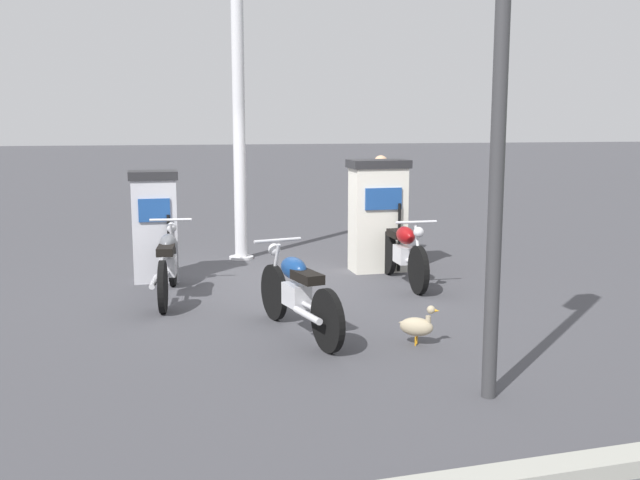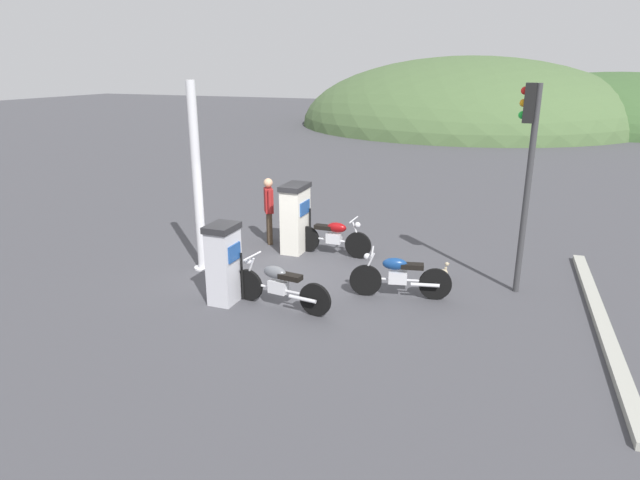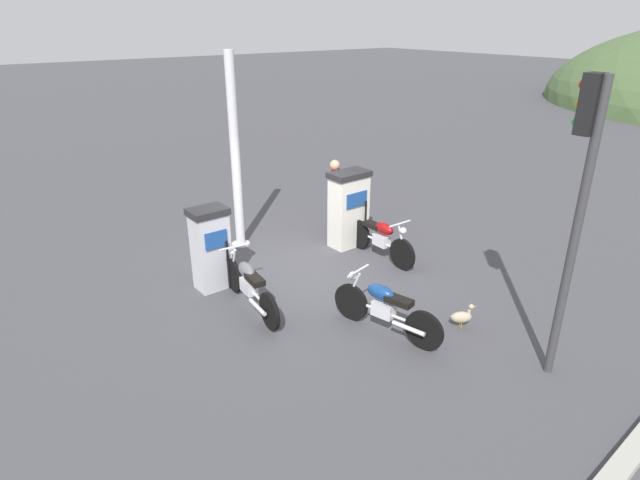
{
  "view_description": "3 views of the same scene",
  "coord_description": "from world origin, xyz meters",
  "px_view_note": "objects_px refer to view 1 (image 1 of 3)",
  "views": [
    {
      "loc": [
        10.12,
        -1.6,
        2.27
      ],
      "look_at": [
        0.29,
        0.57,
        0.64
      ],
      "focal_mm": 41.78,
      "sensor_mm": 36.0,
      "label": 1
    },
    {
      "loc": [
        4.88,
        -10.07,
        4.42
      ],
      "look_at": [
        0.55,
        0.56,
        0.74
      ],
      "focal_mm": 30.83,
      "sensor_mm": 36.0,
      "label": 2
    },
    {
      "loc": [
        7.64,
        -5.32,
        4.68
      ],
      "look_at": [
        0.25,
        0.27,
        0.73
      ],
      "focal_mm": 29.36,
      "sensor_mm": 36.0,
      "label": 3
    }
  ],
  "objects_px": {
    "motorcycle_far_pump": "(403,252)",
    "motorcycle_extra": "(297,292)",
    "attendant_person": "(380,200)",
    "wandering_duck": "(417,326)",
    "fuel_pump_far": "(378,215)",
    "canopy_support_pole": "(239,138)",
    "motorcycle_near_pump": "(168,263)",
    "roadside_traffic_light": "(497,54)",
    "fuel_pump_near": "(154,225)"
  },
  "relations": [
    {
      "from": "motorcycle_far_pump",
      "to": "motorcycle_extra",
      "type": "distance_m",
      "value": 2.84
    },
    {
      "from": "roadside_traffic_light",
      "to": "canopy_support_pole",
      "type": "distance_m",
      "value": 6.76
    },
    {
      "from": "motorcycle_near_pump",
      "to": "motorcycle_extra",
      "type": "bearing_deg",
      "value": 33.69
    },
    {
      "from": "attendant_person",
      "to": "canopy_support_pole",
      "type": "relative_size",
      "value": 0.41
    },
    {
      "from": "motorcycle_far_pump",
      "to": "attendant_person",
      "type": "distance_m",
      "value": 1.92
    },
    {
      "from": "attendant_person",
      "to": "fuel_pump_near",
      "type": "bearing_deg",
      "value": -76.21
    },
    {
      "from": "attendant_person",
      "to": "wandering_duck",
      "type": "xyz_separation_m",
      "value": [
        4.6,
        -1.01,
        -0.78
      ]
    },
    {
      "from": "fuel_pump_far",
      "to": "canopy_support_pole",
      "type": "distance_m",
      "value": 2.65
    },
    {
      "from": "motorcycle_far_pump",
      "to": "motorcycle_extra",
      "type": "bearing_deg",
      "value": -42.07
    },
    {
      "from": "roadside_traffic_light",
      "to": "motorcycle_near_pump",
      "type": "bearing_deg",
      "value": -148.16
    },
    {
      "from": "motorcycle_near_pump",
      "to": "attendant_person",
      "type": "xyz_separation_m",
      "value": [
        -1.97,
        3.44,
        0.53
      ]
    },
    {
      "from": "fuel_pump_far",
      "to": "roadside_traffic_light",
      "type": "bearing_deg",
      "value": -6.82
    },
    {
      "from": "motorcycle_extra",
      "to": "attendant_person",
      "type": "distance_m",
      "value": 4.51
    },
    {
      "from": "motorcycle_extra",
      "to": "canopy_support_pole",
      "type": "height_order",
      "value": "canopy_support_pole"
    },
    {
      "from": "motorcycle_near_pump",
      "to": "fuel_pump_far",
      "type": "bearing_deg",
      "value": 109.15
    },
    {
      "from": "motorcycle_near_pump",
      "to": "attendant_person",
      "type": "height_order",
      "value": "attendant_person"
    },
    {
      "from": "fuel_pump_near",
      "to": "motorcycle_far_pump",
      "type": "distance_m",
      "value": 3.52
    },
    {
      "from": "motorcycle_extra",
      "to": "attendant_person",
      "type": "xyz_separation_m",
      "value": [
        -3.94,
        2.13,
        0.52
      ]
    },
    {
      "from": "fuel_pump_far",
      "to": "canopy_support_pole",
      "type": "xyz_separation_m",
      "value": [
        -1.44,
        -1.91,
        1.13
      ]
    },
    {
      "from": "motorcycle_far_pump",
      "to": "attendant_person",
      "type": "bearing_deg",
      "value": 173.06
    },
    {
      "from": "attendant_person",
      "to": "motorcycle_near_pump",
      "type": "bearing_deg",
      "value": -60.2
    },
    {
      "from": "roadside_traffic_light",
      "to": "wandering_duck",
      "type": "bearing_deg",
      "value": -176.57
    },
    {
      "from": "motorcycle_near_pump",
      "to": "canopy_support_pole",
      "type": "xyz_separation_m",
      "value": [
        -2.53,
        1.22,
        1.53
      ]
    },
    {
      "from": "fuel_pump_near",
      "to": "canopy_support_pole",
      "type": "xyz_separation_m",
      "value": [
        -1.44,
        1.38,
        1.19
      ]
    },
    {
      "from": "motorcycle_extra",
      "to": "attendant_person",
      "type": "relative_size",
      "value": 1.15
    },
    {
      "from": "fuel_pump_far",
      "to": "roadside_traffic_light",
      "type": "distance_m",
      "value": 5.53
    },
    {
      "from": "motorcycle_near_pump",
      "to": "roadside_traffic_light",
      "type": "height_order",
      "value": "roadside_traffic_light"
    },
    {
      "from": "fuel_pump_far",
      "to": "wandering_duck",
      "type": "height_order",
      "value": "fuel_pump_far"
    },
    {
      "from": "wandering_duck",
      "to": "motorcycle_extra",
      "type": "bearing_deg",
      "value": -120.54
    },
    {
      "from": "fuel_pump_far",
      "to": "wandering_duck",
      "type": "xyz_separation_m",
      "value": [
        3.72,
        -0.7,
        -0.65
      ]
    },
    {
      "from": "attendant_person",
      "to": "canopy_support_pole",
      "type": "bearing_deg",
      "value": -104.18
    },
    {
      "from": "roadside_traffic_light",
      "to": "fuel_pump_far",
      "type": "bearing_deg",
      "value": 173.18
    },
    {
      "from": "motorcycle_far_pump",
      "to": "attendant_person",
      "type": "height_order",
      "value": "attendant_person"
    },
    {
      "from": "attendant_person",
      "to": "canopy_support_pole",
      "type": "xyz_separation_m",
      "value": [
        -0.56,
        -2.22,
        1.0
      ]
    },
    {
      "from": "wandering_duck",
      "to": "canopy_support_pole",
      "type": "relative_size",
      "value": 0.1
    },
    {
      "from": "fuel_pump_near",
      "to": "attendant_person",
      "type": "relative_size",
      "value": 0.92
    },
    {
      "from": "fuel_pump_near",
      "to": "roadside_traffic_light",
      "type": "relative_size",
      "value": 0.38
    },
    {
      "from": "attendant_person",
      "to": "roadside_traffic_light",
      "type": "distance_m",
      "value": 6.36
    },
    {
      "from": "fuel_pump_near",
      "to": "wandering_duck",
      "type": "distance_m",
      "value": 4.57
    },
    {
      "from": "fuel_pump_far",
      "to": "motorcycle_far_pump",
      "type": "height_order",
      "value": "fuel_pump_far"
    },
    {
      "from": "fuel_pump_near",
      "to": "wandering_duck",
      "type": "relative_size",
      "value": 3.69
    },
    {
      "from": "fuel_pump_near",
      "to": "motorcycle_far_pump",
      "type": "bearing_deg",
      "value": 74.18
    },
    {
      "from": "fuel_pump_far",
      "to": "motorcycle_extra",
      "type": "xyz_separation_m",
      "value": [
        3.06,
        -1.82,
        -0.39
      ]
    },
    {
      "from": "fuel_pump_near",
      "to": "canopy_support_pole",
      "type": "relative_size",
      "value": 0.38
    },
    {
      "from": "motorcycle_extra",
      "to": "canopy_support_pole",
      "type": "distance_m",
      "value": 4.76
    },
    {
      "from": "fuel_pump_far",
      "to": "roadside_traffic_light",
      "type": "relative_size",
      "value": 0.41
    },
    {
      "from": "motorcycle_extra",
      "to": "canopy_support_pole",
      "type": "bearing_deg",
      "value": -178.81
    },
    {
      "from": "motorcycle_near_pump",
      "to": "fuel_pump_near",
      "type": "bearing_deg",
      "value": -171.9
    },
    {
      "from": "motorcycle_near_pump",
      "to": "motorcycle_far_pump",
      "type": "distance_m",
      "value": 3.22
    },
    {
      "from": "fuel_pump_far",
      "to": "motorcycle_near_pump",
      "type": "relative_size",
      "value": 0.8
    }
  ]
}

